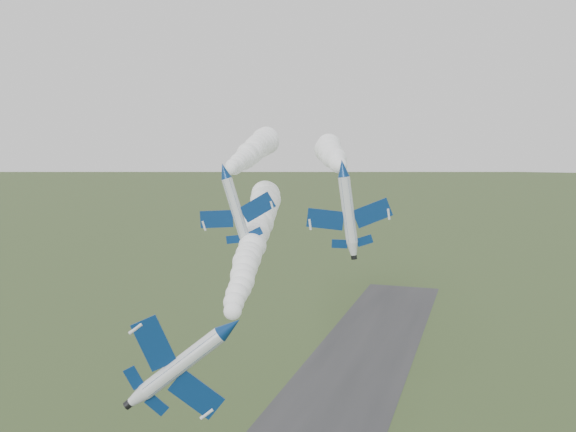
% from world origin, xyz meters
% --- Properties ---
extents(jet_lead, '(7.25, 12.75, 8.66)m').
position_xyz_m(jet_lead, '(6.12, -11.74, 35.10)').
color(jet_lead, silver).
extents(smoke_trail_jet_lead, '(33.65, 76.64, 5.84)m').
position_xyz_m(smoke_trail_jet_lead, '(-6.63, 29.13, 37.60)').
color(smoke_trail_jet_lead, white).
extents(jet_pair_left, '(10.35, 12.63, 4.00)m').
position_xyz_m(jet_pair_left, '(-6.83, 17.29, 47.55)').
color(jet_pair_left, silver).
extents(smoke_trail_jet_pair_left, '(21.13, 65.84, 5.96)m').
position_xyz_m(smoke_trail_jet_pair_left, '(-15.65, 51.98, 49.53)').
color(smoke_trail_jet_pair_left, white).
extents(jet_pair_right, '(11.04, 12.96, 3.40)m').
position_xyz_m(jet_pair_right, '(9.72, 17.26, 48.15)').
color(jet_pair_right, silver).
extents(smoke_trail_jet_pair_right, '(24.17, 66.31, 5.78)m').
position_xyz_m(smoke_trail_jet_pair_right, '(-0.30, 52.48, 48.93)').
color(smoke_trail_jet_pair_right, white).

